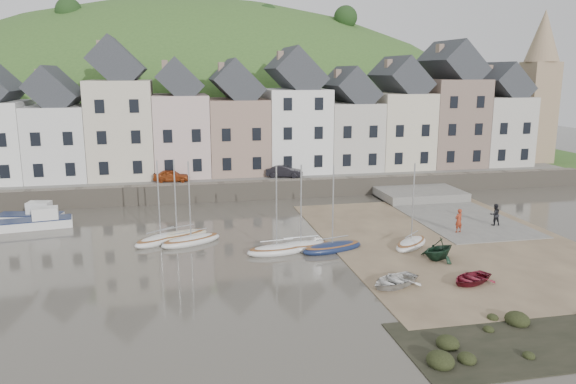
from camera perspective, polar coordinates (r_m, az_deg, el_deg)
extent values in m
plane|color=#443F35|center=(39.20, 1.80, -6.11)|extent=(160.00, 160.00, 0.00)
cube|color=#365A24|center=(69.69, -4.38, 2.62)|extent=(90.00, 30.00, 1.50)
cube|color=slate|center=(58.34, -2.92, 1.56)|extent=(70.00, 7.00, 0.10)
cube|color=slate|center=(55.08, -2.34, 0.24)|extent=(70.00, 1.20, 1.80)
cube|color=brown|center=(43.02, 16.25, -4.89)|extent=(18.00, 26.00, 0.06)
cube|color=slate|center=(51.64, 16.06, -2.01)|extent=(8.00, 18.00, 0.12)
ellipsoid|color=#365A24|center=(100.90, -9.13, -5.43)|extent=(134.40, 84.00, 84.00)
cylinder|color=#382619|center=(85.37, -21.45, 15.22)|extent=(0.50, 0.50, 3.00)
sphere|color=#213D19|center=(85.57, -21.59, 16.88)|extent=(3.60, 3.60, 3.60)
cylinder|color=#382619|center=(88.34, -11.69, 15.66)|extent=(0.50, 0.50, 3.00)
sphere|color=#213D19|center=(88.54, -11.77, 17.27)|extent=(3.60, 3.60, 3.60)
cylinder|color=#382619|center=(87.60, -2.13, 15.92)|extent=(0.50, 0.50, 3.00)
sphere|color=#213D19|center=(87.80, -2.14, 17.55)|extent=(3.60, 3.60, 3.60)
cylinder|color=#382619|center=(89.46, 5.88, 15.79)|extent=(0.50, 0.50, 3.00)
sphere|color=#213D19|center=(89.65, 5.92, 17.39)|extent=(3.60, 3.60, 3.60)
cube|color=silver|center=(61.60, -22.31, 4.71)|extent=(5.80, 8.00, 7.50)
cube|color=gray|center=(61.48, -24.17, 10.80)|extent=(0.60, 0.90, 1.40)
cube|color=beige|center=(60.65, -16.66, 6.20)|extent=(6.40, 8.00, 10.00)
cube|color=gray|center=(60.57, -18.70, 13.87)|extent=(0.60, 0.90, 1.40)
cube|color=#C3A9A2|center=(60.52, -10.88, 5.76)|extent=(5.60, 8.00, 8.50)
cube|color=gray|center=(60.16, -12.52, 12.41)|extent=(0.60, 0.90, 1.40)
cube|color=gray|center=(60.93, -5.24, 5.74)|extent=(6.20, 8.00, 8.00)
cube|color=gray|center=(60.39, -6.87, 12.42)|extent=(0.60, 0.90, 1.40)
cube|color=white|center=(61.94, 0.72, 6.36)|extent=(6.60, 8.00, 9.00)
cube|color=gray|center=(61.30, -0.81, 13.62)|extent=(0.60, 0.90, 1.40)
cube|color=#BCB7AC|center=(63.67, 6.24, 5.77)|extent=(5.80, 8.00, 7.50)
cube|color=gray|center=(62.84, 5.10, 11.80)|extent=(0.60, 0.90, 1.40)
cube|color=beige|center=(65.69, 11.23, 6.24)|extent=(6.00, 8.00, 8.50)
cube|color=gray|center=(64.79, 10.25, 12.65)|extent=(0.60, 0.90, 1.40)
cube|color=#7B6559|center=(68.30, 16.12, 6.85)|extent=(6.40, 8.00, 10.00)
cube|color=gray|center=(67.36, 15.31, 13.84)|extent=(0.60, 0.90, 1.40)
cube|color=#BBB8AD|center=(71.46, 20.47, 5.97)|extent=(5.80, 8.00, 8.00)
cube|color=gray|center=(70.37, 19.87, 11.59)|extent=(0.60, 0.90, 1.40)
cube|color=#997F60|center=(74.31, 24.14, 7.44)|extent=(3.50, 3.50, 12.00)
cone|color=#997F60|center=(74.27, 24.76, 14.36)|extent=(4.00, 4.00, 6.00)
ellipsoid|color=silver|center=(42.18, -12.93, -4.81)|extent=(4.43, 3.91, 0.84)
ellipsoid|color=brown|center=(42.12, -12.94, -4.52)|extent=(4.07, 3.59, 0.20)
cylinder|color=#B2B5B7|center=(41.39, -13.13, -0.70)|extent=(0.10, 0.10, 5.60)
cylinder|color=#B2B5B7|center=(41.97, -12.98, -3.83)|extent=(1.98, 1.56, 0.08)
ellipsoid|color=silver|center=(41.46, -9.91, -4.97)|extent=(4.89, 3.33, 0.84)
ellipsoid|color=brown|center=(41.40, -9.92, -4.68)|extent=(4.49, 3.05, 0.20)
cylinder|color=#B2B5B7|center=(40.66, -10.07, -0.80)|extent=(0.10, 0.10, 5.60)
cylinder|color=#B2B5B7|center=(41.25, -9.95, -3.98)|extent=(2.38, 1.16, 0.08)
ellipsoid|color=beige|center=(42.65, -11.32, -4.54)|extent=(5.22, 3.56, 0.84)
ellipsoid|color=brown|center=(42.59, -11.33, -4.26)|extent=(4.79, 3.26, 0.20)
cylinder|color=#B2B5B7|center=(41.87, -11.49, -0.48)|extent=(0.10, 0.10, 5.60)
cylinder|color=#B2B5B7|center=(42.44, -11.36, -3.58)|extent=(2.54, 1.29, 0.08)
ellipsoid|color=silver|center=(39.45, 1.33, -5.68)|extent=(4.66, 1.77, 0.84)
ellipsoid|color=brown|center=(39.39, 1.33, -5.38)|extent=(4.28, 1.61, 0.20)
cylinder|color=#B2B5B7|center=(38.61, 1.35, -1.30)|extent=(0.10, 0.10, 5.60)
cylinder|color=#B2B5B7|center=(39.23, 1.33, -4.64)|extent=(2.52, 0.23, 0.08)
ellipsoid|color=silver|center=(38.74, -1.17, -6.03)|extent=(4.40, 1.94, 0.84)
ellipsoid|color=brown|center=(38.67, -1.17, -5.72)|extent=(4.05, 1.77, 0.20)
cylinder|color=#B2B5B7|center=(37.88, -1.19, -1.57)|extent=(0.10, 0.10, 5.60)
cylinder|color=#B2B5B7|center=(38.51, -1.17, -4.97)|extent=(2.34, 0.33, 0.08)
ellipsoid|color=#152143|center=(39.39, 4.56, -5.75)|extent=(4.92, 2.65, 0.84)
ellipsoid|color=brown|center=(39.32, 4.57, -5.45)|extent=(4.52, 2.41, 0.20)
cylinder|color=#B2B5B7|center=(38.54, 4.64, -1.36)|extent=(0.10, 0.10, 5.60)
cylinder|color=#B2B5B7|center=(39.16, 4.58, -4.71)|extent=(2.52, 0.73, 0.08)
ellipsoid|color=silver|center=(41.05, 12.51, -5.26)|extent=(3.93, 3.77, 0.84)
ellipsoid|color=brown|center=(40.99, 12.52, -4.97)|extent=(3.60, 3.46, 0.20)
cylinder|color=#B2B5B7|center=(40.25, 12.71, -1.05)|extent=(0.10, 0.10, 5.60)
cylinder|color=#B2B5B7|center=(40.84, 12.56, -4.26)|extent=(1.66, 1.53, 0.08)
cube|color=silver|center=(49.17, -24.45, -3.00)|extent=(5.72, 2.52, 0.70)
cube|color=#152143|center=(49.08, -24.49, -2.58)|extent=(5.62, 2.55, 0.08)
cube|color=silver|center=(48.67, -23.63, -2.04)|extent=(2.10, 1.48, 1.00)
cube|color=silver|center=(51.21, -24.95, -2.47)|extent=(5.41, 2.60, 0.70)
cube|color=#152143|center=(51.12, -24.99, -2.07)|extent=(5.32, 2.63, 0.08)
cube|color=silver|center=(50.97, -24.17, -1.48)|extent=(2.00, 1.51, 1.00)
imported|color=silver|center=(33.42, 10.79, -8.91)|extent=(3.99, 3.56, 0.68)
imported|color=black|center=(38.50, 15.18, -5.65)|extent=(3.56, 3.37, 1.47)
imported|color=maroon|center=(35.02, 18.24, -8.40)|extent=(3.53, 3.12, 0.61)
imported|color=maroon|center=(45.09, 17.10, -2.81)|extent=(0.78, 0.62, 1.86)
imported|color=black|center=(48.09, 20.46, -2.18)|extent=(0.90, 0.72, 1.78)
imported|color=#9A3E16|center=(56.57, -11.86, 1.65)|extent=(3.69, 1.83, 1.21)
imported|color=black|center=(57.67, -0.37, 2.13)|extent=(3.98, 2.39, 1.24)
cube|color=black|center=(29.69, 24.83, -13.46)|extent=(14.00, 6.00, 0.05)
ellipsoid|color=black|center=(27.59, 23.46, -15.15)|extent=(0.54, 0.59, 0.35)
ellipsoid|color=black|center=(25.68, 15.36, -16.33)|extent=(1.19, 1.31, 0.77)
ellipsoid|color=black|center=(29.40, 19.88, -13.12)|extent=(0.52, 0.58, 0.34)
ellipsoid|color=black|center=(30.64, 22.45, -12.00)|extent=(1.18, 1.30, 0.77)
ellipsoid|color=black|center=(30.75, 20.25, -11.99)|extent=(0.56, 0.61, 0.36)
ellipsoid|color=black|center=(27.28, 16.06, -14.66)|extent=(1.04, 1.15, 0.68)
ellipsoid|color=black|center=(26.30, 17.88, -15.97)|extent=(0.81, 0.89, 0.53)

